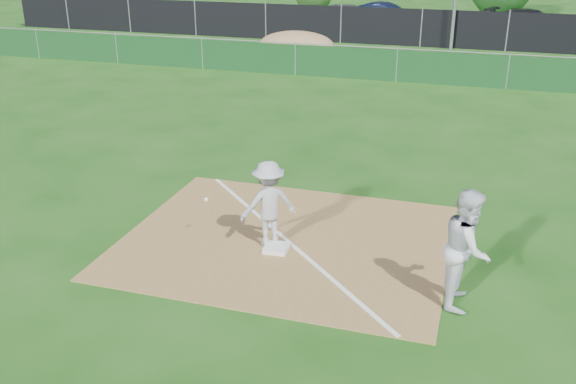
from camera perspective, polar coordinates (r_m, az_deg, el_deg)
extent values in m
plane|color=#17460F|center=(20.33, 7.49, 6.72)|extent=(90.00, 90.00, 0.00)
cube|color=olive|center=(12.11, -0.17, -4.31)|extent=(6.00, 5.00, 0.02)
cube|color=white|center=(12.11, -0.17, -4.25)|extent=(5.01, 5.01, 0.01)
cube|color=#0E3615|center=(25.00, 9.64, 10.99)|extent=(44.00, 0.05, 1.20)
ellipsoid|color=olive|center=(29.41, 0.75, 12.98)|extent=(3.38, 2.60, 1.17)
cube|color=black|center=(32.79, 11.76, 14.08)|extent=(46.00, 0.04, 1.80)
cube|color=black|center=(37.85, 12.51, 13.73)|extent=(46.00, 9.00, 0.01)
cube|color=silver|center=(11.72, -1.03, -5.00)|extent=(0.44, 0.44, 0.09)
imported|color=#B0B0B2|center=(11.63, -1.73, -1.05)|extent=(1.20, 1.09, 1.62)
sphere|color=white|center=(11.90, -7.28, -0.68)|extent=(0.08, 0.08, 0.08)
imported|color=silver|center=(10.17, 15.64, -4.82)|extent=(0.73, 0.93, 1.90)
imported|color=#9D9FA5|center=(36.98, 5.44, 15.19)|extent=(4.66, 1.99, 1.57)
imported|color=black|center=(38.17, 8.60, 15.19)|extent=(4.63, 2.31, 1.46)
imported|color=black|center=(37.76, 20.78, 13.88)|extent=(5.09, 3.45, 1.37)
cylinder|color=#382316|center=(44.59, 2.28, 16.06)|extent=(0.24, 0.24, 0.89)
cylinder|color=#382316|center=(43.85, 18.24, 15.19)|extent=(0.24, 0.24, 1.34)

